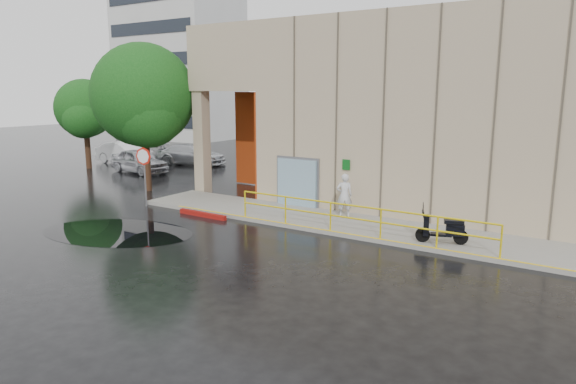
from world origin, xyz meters
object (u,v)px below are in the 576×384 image
(person, at_px, (344,195))
(car_c, at_px, (191,155))
(stop_sign, at_px, (144,164))
(red_curb, at_px, (203,214))
(car_b, at_px, (125,153))
(tree_near, at_px, (144,99))
(scooter, at_px, (443,221))
(car_a, at_px, (139,161))
(tree_far, at_px, (84,111))

(person, bearing_deg, car_c, -60.78)
(stop_sign, bearing_deg, car_c, 137.49)
(red_curb, distance_m, car_c, 15.18)
(car_b, relative_size, tree_near, 0.62)
(stop_sign, bearing_deg, scooter, 17.59)
(stop_sign, relative_size, red_curb, 1.09)
(stop_sign, xyz_separation_m, car_a, (-7.60, 6.34, -1.17))
(car_a, distance_m, tree_near, 7.43)
(red_curb, relative_size, car_b, 0.52)
(car_a, xyz_separation_m, car_c, (0.30, 4.35, -0.04))
(person, bearing_deg, tree_near, -33.46)
(car_c, relative_size, tree_far, 0.83)
(tree_far, bearing_deg, red_curb, -20.84)
(stop_sign, xyz_separation_m, car_b, (-11.56, 8.59, -1.15))
(person, height_order, stop_sign, stop_sign)
(stop_sign, distance_m, tree_near, 4.48)
(car_c, bearing_deg, car_a, 158.40)
(stop_sign, height_order, red_curb, stop_sign)
(car_b, relative_size, car_c, 0.95)
(scooter, distance_m, car_c, 22.31)
(scooter, distance_m, tree_far, 25.06)
(car_b, distance_m, tree_far, 4.18)
(scooter, distance_m, tree_near, 15.85)
(scooter, height_order, car_a, car_a)
(stop_sign, bearing_deg, red_curb, 11.87)
(car_b, height_order, tree_far, tree_far)
(scooter, bearing_deg, red_curb, 167.74)
(car_a, relative_size, tree_far, 0.75)
(car_a, bearing_deg, red_curb, -112.72)
(person, relative_size, tree_near, 0.23)
(red_curb, height_order, tree_far, tree_far)
(car_c, bearing_deg, person, -135.13)
(stop_sign, bearing_deg, car_b, 156.55)
(red_curb, height_order, car_b, car_b)
(scooter, xyz_separation_m, red_curb, (-9.40, -1.07, -0.80))
(red_curb, bearing_deg, car_a, 149.74)
(car_a, bearing_deg, car_b, 67.90)
(scooter, bearing_deg, car_c, 135.50)
(car_b, bearing_deg, stop_sign, -126.77)
(person, xyz_separation_m, tree_far, (-20.16, 3.18, 2.73))
(tree_far, bearing_deg, scooter, -10.80)
(car_a, xyz_separation_m, tree_far, (-4.07, -0.68, 3.00))
(car_b, bearing_deg, scooter, -107.48)
(scooter, relative_size, car_a, 0.39)
(tree_far, bearing_deg, car_b, 87.79)
(tree_near, bearing_deg, scooter, -5.64)
(tree_near, bearing_deg, car_a, 142.84)
(red_curb, distance_m, car_b, 17.29)
(car_c, distance_m, tree_far, 7.33)
(scooter, height_order, tree_far, tree_far)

